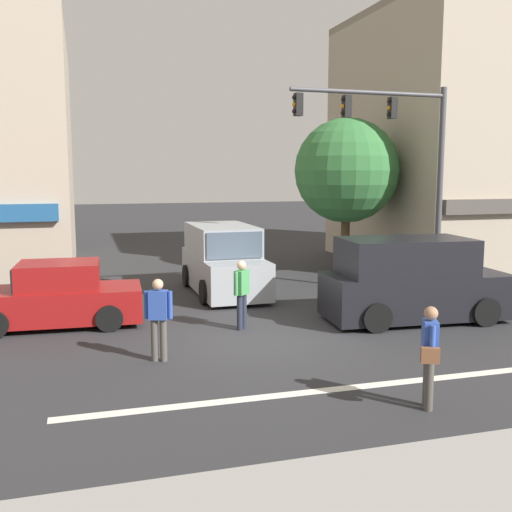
% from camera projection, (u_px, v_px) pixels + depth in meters
% --- Properties ---
extents(ground_plane, '(120.00, 120.00, 0.00)m').
position_uv_depth(ground_plane, '(263.00, 338.00, 13.68)').
color(ground_plane, '#2B2B2D').
extents(lane_marking_stripe, '(9.00, 0.24, 0.01)m').
position_uv_depth(lane_marking_stripe, '(322.00, 391.00, 10.35)').
color(lane_marking_stripe, silver).
rests_on(lane_marking_stripe, ground).
extents(building_right_corner, '(10.33, 9.40, 10.20)m').
position_uv_depth(building_right_corner, '(484.00, 140.00, 25.13)').
color(building_right_corner, tan).
rests_on(building_right_corner, ground).
extents(street_tree, '(3.80, 3.80, 5.71)m').
position_uv_depth(street_tree, '(347.00, 171.00, 21.77)').
color(street_tree, '#4C3823').
rests_on(street_tree, ground).
extents(traffic_light_mast, '(4.89, 0.36, 6.20)m').
position_uv_depth(traffic_light_mast, '(403.00, 153.00, 17.24)').
color(traffic_light_mast, '#47474C').
rests_on(traffic_light_mast, ground).
extents(sedan_parked_curbside, '(4.19, 2.05, 1.58)m').
position_uv_depth(sedan_parked_curbside, '(56.00, 298.00, 14.63)').
color(sedan_parked_curbside, maroon).
rests_on(sedan_parked_curbside, ground).
extents(van_crossing_rightbound, '(2.06, 4.61, 2.11)m').
position_uv_depth(van_crossing_rightbound, '(223.00, 261.00, 18.65)').
color(van_crossing_rightbound, '#999EA3').
rests_on(van_crossing_rightbound, ground).
extents(van_crossing_leftbound, '(4.72, 2.30, 2.11)m').
position_uv_depth(van_crossing_leftbound, '(412.00, 282.00, 15.13)').
color(van_crossing_leftbound, black).
rests_on(van_crossing_leftbound, ground).
extents(pedestrian_foreground_with_bag, '(0.49, 0.65, 1.67)m').
position_uv_depth(pedestrian_foreground_with_bag, '(430.00, 351.00, 9.44)').
color(pedestrian_foreground_with_bag, '#4C4742').
rests_on(pedestrian_foreground_with_bag, ground).
extents(pedestrian_mid_crossing, '(0.54, 0.33, 1.67)m').
position_uv_depth(pedestrian_mid_crossing, '(158.00, 315.00, 11.86)').
color(pedestrian_mid_crossing, '#4C4742').
rests_on(pedestrian_mid_crossing, ground).
extents(pedestrian_far_side, '(0.44, 0.41, 1.67)m').
position_uv_depth(pedestrian_far_side, '(242.00, 291.00, 14.28)').
color(pedestrian_far_side, '#232838').
rests_on(pedestrian_far_side, ground).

